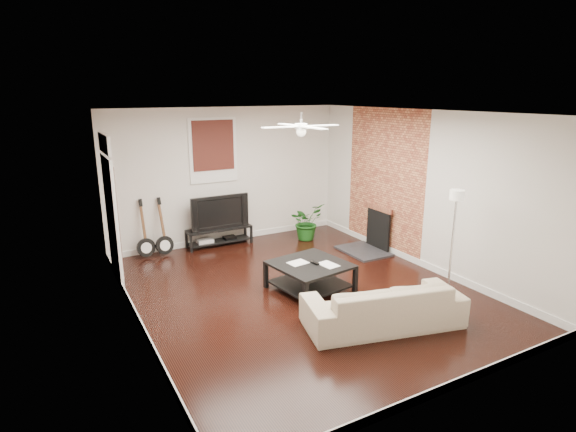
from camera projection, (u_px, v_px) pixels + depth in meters
name	position (u px, v px, depth m)	size (l,w,h in m)	color
room	(301.00, 206.00, 7.06)	(5.01, 6.01, 2.81)	black
brick_accent	(384.00, 181.00, 9.06)	(0.02, 2.20, 2.80)	#9C4732
fireplace	(370.00, 229.00, 9.17)	(0.80, 1.10, 0.92)	black
window_back	(213.00, 150.00, 9.29)	(1.00, 0.06, 1.30)	#3D1A10
door_left	(112.00, 208.00, 7.56)	(0.08, 1.00, 2.50)	white
tv_stand	(219.00, 237.00, 9.58)	(1.35, 0.36, 0.38)	black
tv	(218.00, 211.00, 9.45)	(1.21, 0.16, 0.70)	black
coffee_table	(310.00, 277.00, 7.40)	(1.08, 1.08, 0.45)	black
sofa	(383.00, 304.00, 6.26)	(2.13, 0.83, 0.62)	tan
floor_lamp	(452.00, 247.00, 6.82)	(0.29, 0.29, 1.74)	white
potted_plant	(306.00, 222.00, 9.93)	(0.70, 0.61, 0.78)	#185317
guitar_left	(145.00, 229.00, 8.75)	(0.35, 0.25, 1.15)	black
guitar_right	(163.00, 227.00, 8.89)	(0.35, 0.25, 1.15)	black
ceiling_fan	(301.00, 126.00, 6.74)	(1.24, 1.24, 0.32)	white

